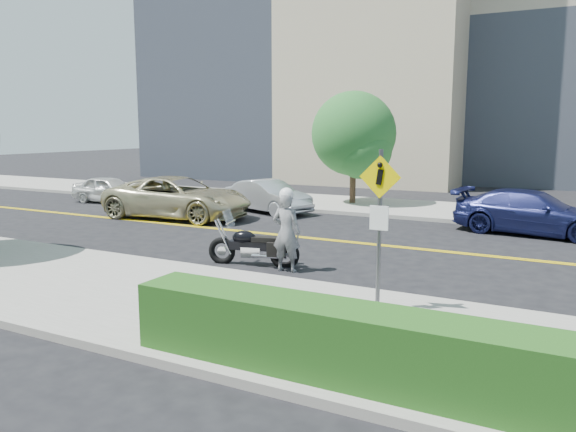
% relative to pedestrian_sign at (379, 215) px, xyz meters
% --- Properties ---
extents(ground_plane, '(120.00, 120.00, 0.00)m').
position_rel_pedestrian_sign_xyz_m(ground_plane, '(-4.20, 6.31, -1.96)').
color(ground_plane, black).
rests_on(ground_plane, ground).
extents(sidewalk_near, '(60.00, 5.00, 0.15)m').
position_rel_pedestrian_sign_xyz_m(sidewalk_near, '(-4.20, -1.19, -1.89)').
color(sidewalk_near, '#9E9B91').
rests_on(sidewalk_near, ground_plane).
extents(sidewalk_far, '(60.00, 5.00, 0.15)m').
position_rel_pedestrian_sign_xyz_m(sidewalk_far, '(-4.20, 13.81, -1.89)').
color(sidewalk_far, '#9E9B91').
rests_on(sidewalk_far, ground_plane).
extents(building_left, '(22.00, 14.00, 25.00)m').
position_rel_pedestrian_sign_xyz_m(building_left, '(-14.20, 28.31, 10.54)').
color(building_left, tan).
rests_on(building_left, ground_plane).
extents(hedge, '(9.00, 0.90, 1.00)m').
position_rel_pedestrian_sign_xyz_m(hedge, '(1.80, -2.99, -1.31)').
color(hedge, '#235619').
rests_on(hedge, sidewalk_near).
extents(pedestrian_sign, '(0.78, 0.08, 3.00)m').
position_rel_pedestrian_sign_xyz_m(pedestrian_sign, '(0.00, 0.00, 0.00)').
color(pedestrian_sign, '#4C4C51').
rests_on(pedestrian_sign, sidewalk_near).
extents(motorcyclist, '(0.76, 0.54, 2.09)m').
position_rel_pedestrian_sign_xyz_m(motorcyclist, '(-3.11, 2.23, -0.92)').
color(motorcyclist, '#AAAAAE').
rests_on(motorcyclist, ground).
extents(motorcycle, '(2.46, 1.28, 1.43)m').
position_rel_pedestrian_sign_xyz_m(motorcycle, '(-4.16, 2.41, -1.24)').
color(motorcycle, black).
rests_on(motorcycle, ground).
extents(suv, '(6.09, 3.23, 1.63)m').
position_rel_pedestrian_sign_xyz_m(suv, '(-10.77, 7.61, -1.15)').
color(suv, tan).
rests_on(suv, ground).
extents(parked_car_white, '(3.79, 1.72, 1.26)m').
position_rel_pedestrian_sign_xyz_m(parked_car_white, '(-16.51, 9.68, -1.33)').
color(parked_car_white, silver).
rests_on(parked_car_white, ground).
extents(parked_car_silver, '(4.37, 2.74, 1.36)m').
position_rel_pedestrian_sign_xyz_m(parked_car_silver, '(-8.35, 10.51, -1.28)').
color(parked_car_silver, '#B8BBC0').
rests_on(parked_car_silver, ground).
extents(parked_car_blue, '(5.27, 2.66, 1.47)m').
position_rel_pedestrian_sign_xyz_m(parked_car_blue, '(1.86, 10.38, -1.23)').
color(parked_car_blue, navy).
rests_on(parked_car_blue, ground).
extents(tree_far_a, '(3.76, 3.76, 5.14)m').
position_rel_pedestrian_sign_xyz_m(tree_far_a, '(-5.91, 13.97, 1.29)').
color(tree_far_a, '#382619').
rests_on(tree_far_a, ground).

